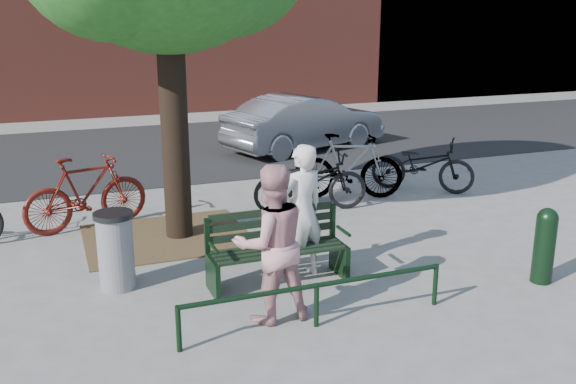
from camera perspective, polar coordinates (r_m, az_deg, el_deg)
name	(u,v)px	position (r m, az deg, el deg)	size (l,w,h in m)	color
ground	(278,284)	(8.14, -0.85, -8.14)	(90.00, 90.00, 0.00)	gray
dirt_pit	(167,237)	(9.89, -10.73, -3.93)	(2.40, 2.00, 0.02)	brown
road	(160,150)	(16.04, -11.33, 3.70)	(40.00, 7.00, 0.01)	black
park_bench	(276,246)	(8.03, -1.06, -4.81)	(1.74, 0.54, 0.97)	black
guard_railing	(317,292)	(6.96, 2.56, -8.87)	(3.06, 0.06, 0.51)	black
person_left	(302,211)	(8.09, 1.24, -1.74)	(0.63, 0.41, 1.73)	silver
person_right	(271,244)	(6.95, -1.49, -4.61)	(0.86, 0.67, 1.77)	tan
bollard	(545,243)	(8.62, 21.86, -4.22)	(0.26, 0.26, 0.97)	black
litter_bin	(116,250)	(8.13, -15.07, -5.01)	(0.48, 0.48, 0.98)	gray
bicycle_b	(86,193)	(10.42, -17.52, -0.05)	(0.55, 1.94, 1.17)	#4F110B
bicycle_c	(311,182)	(10.84, 2.02, 0.92)	(0.68, 1.96, 1.03)	black
bicycle_d	(348,166)	(11.60, 5.34, 2.29)	(0.56, 1.99, 1.20)	gray
bicycle_e	(422,165)	(12.33, 11.87, 2.39)	(0.67, 1.92, 1.01)	black
parked_car	(305,122)	(15.66, 1.51, 6.20)	(1.43, 4.10, 1.35)	gray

